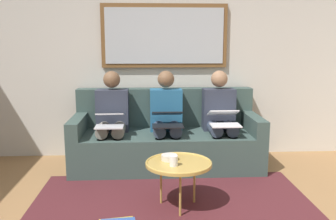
% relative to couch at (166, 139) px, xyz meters
% --- Properties ---
extents(wall_rear, '(6.00, 0.12, 2.60)m').
position_rel_couch_xyz_m(wall_rear, '(0.00, -0.48, 0.99)').
color(wall_rear, beige).
rests_on(wall_rear, ground_plane).
extents(area_rug, '(2.60, 1.80, 0.01)m').
position_rel_couch_xyz_m(area_rug, '(0.00, 1.27, -0.31)').
color(area_rug, '#4C1E23').
rests_on(area_rug, ground_plane).
extents(couch, '(2.20, 0.90, 0.90)m').
position_rel_couch_xyz_m(couch, '(0.00, 0.00, 0.00)').
color(couch, '#384C47').
rests_on(couch, ground_plane).
extents(framed_mirror, '(1.58, 0.05, 0.79)m').
position_rel_couch_xyz_m(framed_mirror, '(0.00, -0.39, 1.24)').
color(framed_mirror, brown).
extents(coffee_table, '(0.59, 0.59, 0.43)m').
position_rel_couch_xyz_m(coffee_table, '(-0.05, 1.22, 0.10)').
color(coffee_table, tan).
rests_on(coffee_table, ground_plane).
extents(cup, '(0.07, 0.07, 0.09)m').
position_rel_couch_xyz_m(cup, '(-0.00, 1.31, 0.16)').
color(cup, silver).
rests_on(cup, coffee_table).
extents(bowl, '(0.15, 0.15, 0.05)m').
position_rel_couch_xyz_m(bowl, '(0.03, 1.15, 0.14)').
color(bowl, beige).
rests_on(bowl, coffee_table).
extents(person_left, '(0.38, 0.58, 1.14)m').
position_rel_couch_xyz_m(person_left, '(-0.64, 0.07, 0.30)').
color(person_left, '#2D3342').
rests_on(person_left, couch).
extents(laptop_white, '(0.33, 0.38, 0.17)m').
position_rel_couch_xyz_m(laptop_white, '(-0.64, 0.30, 0.32)').
color(laptop_white, white).
extents(person_middle, '(0.38, 0.58, 1.14)m').
position_rel_couch_xyz_m(person_middle, '(0.00, 0.07, 0.30)').
color(person_middle, '#235B84').
rests_on(person_middle, couch).
extents(laptop_black, '(0.34, 0.37, 0.16)m').
position_rel_couch_xyz_m(laptop_black, '(0.00, 0.31, 0.32)').
color(laptop_black, black).
extents(person_right, '(0.38, 0.58, 1.14)m').
position_rel_couch_xyz_m(person_right, '(0.64, 0.07, 0.30)').
color(person_right, '#2D3342').
rests_on(person_right, couch).
extents(laptop_silver, '(0.31, 0.35, 0.15)m').
position_rel_couch_xyz_m(laptop_silver, '(0.64, 0.31, 0.32)').
color(laptop_silver, silver).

